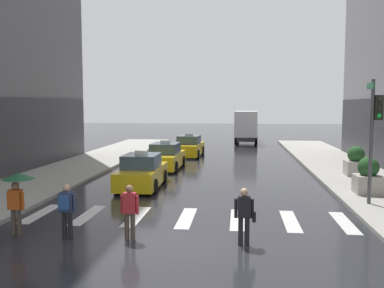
{
  "coord_description": "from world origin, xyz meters",
  "views": [
    {
      "loc": [
        1.82,
        -11.58,
        3.97
      ],
      "look_at": [
        -0.36,
        8.0,
        2.16
      ],
      "focal_mm": 39.76,
      "sensor_mm": 36.0,
      "label": 1
    }
  ],
  "objects_px": {
    "taxi_lead": "(142,173)",
    "planter_mid_block": "(356,162)",
    "taxi_second": "(166,157)",
    "pedestrian_with_backpack": "(66,207)",
    "box_truck": "(246,126)",
    "pedestrian_plain_coat": "(130,209)",
    "planter_near_corner": "(368,177)",
    "taxi_third": "(189,147)",
    "pedestrian_with_handbag": "(245,213)",
    "traffic_light_pole": "(375,124)",
    "pedestrian_with_umbrella": "(17,186)"
  },
  "relations": [
    {
      "from": "taxi_lead",
      "to": "planter_mid_block",
      "type": "xyz_separation_m",
      "value": [
        10.97,
        3.86,
        0.15
      ]
    },
    {
      "from": "taxi_second",
      "to": "pedestrian_with_backpack",
      "type": "xyz_separation_m",
      "value": [
        -0.52,
        -14.1,
        0.25
      ]
    },
    {
      "from": "box_truck",
      "to": "pedestrian_with_backpack",
      "type": "bearing_deg",
      "value": -100.16
    },
    {
      "from": "pedestrian_plain_coat",
      "to": "planter_near_corner",
      "type": "xyz_separation_m",
      "value": [
        8.73,
        6.94,
        -0.07
      ]
    },
    {
      "from": "pedestrian_plain_coat",
      "to": "taxi_second",
      "type": "bearing_deg",
      "value": 95.56
    },
    {
      "from": "taxi_second",
      "to": "taxi_third",
      "type": "distance_m",
      "value": 6.73
    },
    {
      "from": "taxi_lead",
      "to": "taxi_second",
      "type": "distance_m",
      "value": 6.05
    },
    {
      "from": "taxi_lead",
      "to": "planter_near_corner",
      "type": "height_order",
      "value": "taxi_lead"
    },
    {
      "from": "taxi_third",
      "to": "planter_near_corner",
      "type": "height_order",
      "value": "taxi_third"
    },
    {
      "from": "taxi_third",
      "to": "pedestrian_with_handbag",
      "type": "bearing_deg",
      "value": -79.07
    },
    {
      "from": "pedestrian_with_handbag",
      "to": "planter_near_corner",
      "type": "height_order",
      "value": "planter_near_corner"
    },
    {
      "from": "pedestrian_with_backpack",
      "to": "taxi_third",
      "type": "bearing_deg",
      "value": 86.66
    },
    {
      "from": "box_truck",
      "to": "pedestrian_with_backpack",
      "type": "xyz_separation_m",
      "value": [
        -5.81,
        -32.41,
        -0.88
      ]
    },
    {
      "from": "pedestrian_plain_coat",
      "to": "traffic_light_pole",
      "type": "bearing_deg",
      "value": 30.94
    },
    {
      "from": "box_truck",
      "to": "pedestrian_with_backpack",
      "type": "distance_m",
      "value": 32.93
    },
    {
      "from": "taxi_second",
      "to": "pedestrian_with_umbrella",
      "type": "distance_m",
      "value": 14.1
    },
    {
      "from": "pedestrian_with_handbag",
      "to": "box_truck",
      "type": "bearing_deg",
      "value": 88.98
    },
    {
      "from": "pedestrian_plain_coat",
      "to": "planter_mid_block",
      "type": "xyz_separation_m",
      "value": [
        9.49,
        11.8,
        -0.07
      ]
    },
    {
      "from": "pedestrian_with_handbag",
      "to": "planter_mid_block",
      "type": "xyz_separation_m",
      "value": [
        6.15,
        11.9,
        -0.06
      ]
    },
    {
      "from": "box_truck",
      "to": "planter_near_corner",
      "type": "xyz_separation_m",
      "value": [
        4.81,
        -25.36,
        -0.98
      ]
    },
    {
      "from": "box_truck",
      "to": "taxi_lead",
      "type": "bearing_deg",
      "value": -102.49
    },
    {
      "from": "pedestrian_plain_coat",
      "to": "planter_near_corner",
      "type": "height_order",
      "value": "planter_near_corner"
    },
    {
      "from": "taxi_second",
      "to": "pedestrian_with_handbag",
      "type": "bearing_deg",
      "value": -71.54
    },
    {
      "from": "planter_near_corner",
      "to": "planter_mid_block",
      "type": "distance_m",
      "value": 4.92
    },
    {
      "from": "pedestrian_with_backpack",
      "to": "planter_near_corner",
      "type": "distance_m",
      "value": 12.74
    },
    {
      "from": "taxi_third",
      "to": "pedestrian_with_umbrella",
      "type": "distance_m",
      "value": 20.81
    },
    {
      "from": "pedestrian_with_umbrella",
      "to": "pedestrian_with_backpack",
      "type": "xyz_separation_m",
      "value": [
        1.61,
        -0.18,
        -0.54
      ]
    },
    {
      "from": "traffic_light_pole",
      "to": "pedestrian_with_backpack",
      "type": "xyz_separation_m",
      "value": [
        -10.2,
        -5.09,
        -2.29
      ]
    },
    {
      "from": "box_truck",
      "to": "planter_near_corner",
      "type": "distance_m",
      "value": 25.83
    },
    {
      "from": "planter_near_corner",
      "to": "planter_mid_block",
      "type": "relative_size",
      "value": 1.0
    },
    {
      "from": "taxi_second",
      "to": "pedestrian_with_backpack",
      "type": "bearing_deg",
      "value": -92.12
    },
    {
      "from": "taxi_lead",
      "to": "pedestrian_plain_coat",
      "type": "height_order",
      "value": "taxi_lead"
    },
    {
      "from": "traffic_light_pole",
      "to": "taxi_third",
      "type": "xyz_separation_m",
      "value": [
        -8.99,
        15.7,
        -2.53
      ]
    },
    {
      "from": "taxi_second",
      "to": "pedestrian_with_handbag",
      "type": "xyz_separation_m",
      "value": [
        4.71,
        -14.1,
        0.21
      ]
    },
    {
      "from": "traffic_light_pole",
      "to": "taxi_third",
      "type": "relative_size",
      "value": 1.04
    },
    {
      "from": "taxi_second",
      "to": "pedestrian_with_handbag",
      "type": "distance_m",
      "value": 14.86
    },
    {
      "from": "taxi_third",
      "to": "pedestrian_with_handbag",
      "type": "height_order",
      "value": "taxi_third"
    },
    {
      "from": "taxi_second",
      "to": "taxi_third",
      "type": "xyz_separation_m",
      "value": [
        0.69,
        6.69,
        0.0
      ]
    },
    {
      "from": "taxi_lead",
      "to": "planter_mid_block",
      "type": "bearing_deg",
      "value": 19.37
    },
    {
      "from": "taxi_second",
      "to": "planter_mid_block",
      "type": "distance_m",
      "value": 11.08
    },
    {
      "from": "pedestrian_plain_coat",
      "to": "planter_mid_block",
      "type": "bearing_deg",
      "value": 51.18
    },
    {
      "from": "taxi_lead",
      "to": "pedestrian_with_umbrella",
      "type": "xyz_separation_m",
      "value": [
        -2.02,
        -7.86,
        0.79
      ]
    },
    {
      "from": "taxi_second",
      "to": "taxi_third",
      "type": "height_order",
      "value": "same"
    },
    {
      "from": "taxi_third",
      "to": "pedestrian_with_backpack",
      "type": "height_order",
      "value": "taxi_third"
    },
    {
      "from": "traffic_light_pole",
      "to": "pedestrian_with_handbag",
      "type": "relative_size",
      "value": 2.91
    },
    {
      "from": "traffic_light_pole",
      "to": "pedestrian_with_handbag",
      "type": "distance_m",
      "value": 7.48
    },
    {
      "from": "pedestrian_with_handbag",
      "to": "planter_mid_block",
      "type": "distance_m",
      "value": 13.4
    },
    {
      "from": "taxi_second",
      "to": "taxi_lead",
      "type": "bearing_deg",
      "value": -91.04
    },
    {
      "from": "pedestrian_with_backpack",
      "to": "pedestrian_plain_coat",
      "type": "xyz_separation_m",
      "value": [
        1.89,
        0.1,
        -0.03
      ]
    },
    {
      "from": "taxi_lead",
      "to": "pedestrian_with_backpack",
      "type": "height_order",
      "value": "taxi_lead"
    }
  ]
}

